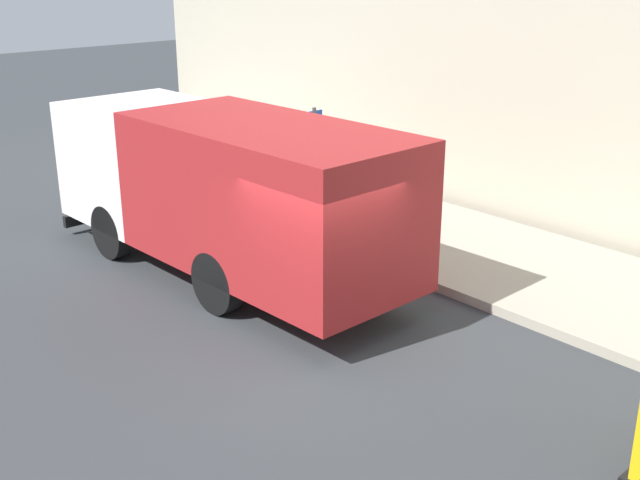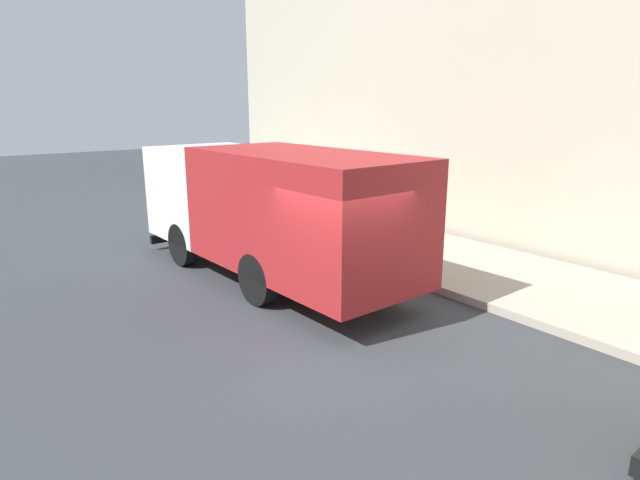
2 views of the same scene
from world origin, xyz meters
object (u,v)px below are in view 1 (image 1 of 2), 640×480
(large_utility_truck, at_px, (224,186))
(pedestrian_walking, at_px, (314,167))
(street_sign_post, at_px, (314,158))
(traffic_cone_orange, at_px, (259,187))

(large_utility_truck, xyz_separation_m, pedestrian_walking, (3.55, 1.60, -0.59))
(large_utility_truck, height_order, street_sign_post, large_utility_truck)
(traffic_cone_orange, distance_m, street_sign_post, 2.51)
(large_utility_truck, height_order, pedestrian_walking, large_utility_truck)
(large_utility_truck, relative_size, street_sign_post, 3.19)
(large_utility_truck, distance_m, street_sign_post, 2.66)
(street_sign_post, bearing_deg, traffic_cone_orange, 83.68)
(large_utility_truck, bearing_deg, street_sign_post, 9.65)
(traffic_cone_orange, relative_size, street_sign_post, 0.28)
(traffic_cone_orange, xyz_separation_m, street_sign_post, (-0.25, -2.22, 1.14))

